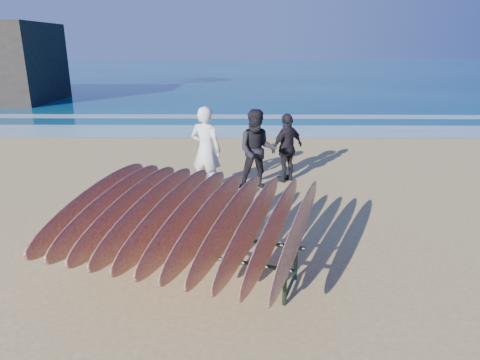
{
  "coord_description": "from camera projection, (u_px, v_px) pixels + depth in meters",
  "views": [
    {
      "loc": [
        0.09,
        -6.2,
        3.17
      ],
      "look_at": [
        0.0,
        0.8,
        0.95
      ],
      "focal_mm": 32.0,
      "sensor_mm": 36.0,
      "label": 1
    }
  ],
  "objects": [
    {
      "name": "person_dark_a",
      "position": [
        257.0,
        150.0,
        9.57
      ],
      "size": [
        0.9,
        0.7,
        1.83
      ],
      "primitive_type": "imported",
      "rotation": [
        0.0,
        0.0,
        -0.01
      ],
      "color": "black",
      "rests_on": "ground"
    },
    {
      "name": "foam_near",
      "position": [
        243.0,
        131.0,
        16.4
      ],
      "size": [
        160.0,
        160.0,
        0.0
      ],
      "primitive_type": "plane",
      "color": "white",
      "rests_on": "ground"
    },
    {
      "name": "ocean",
      "position": [
        245.0,
        69.0,
        59.3
      ],
      "size": [
        160.0,
        160.0,
        0.0
      ],
      "primitive_type": "plane",
      "color": "navy",
      "rests_on": "ground"
    },
    {
      "name": "foam_far",
      "position": [
        244.0,
        117.0,
        19.74
      ],
      "size": [
        160.0,
        160.0,
        0.0
      ],
      "primitive_type": "plane",
      "color": "white",
      "rests_on": "ground"
    },
    {
      "name": "person_dark_b",
      "position": [
        287.0,
        148.0,
        10.19
      ],
      "size": [
        0.99,
        0.93,
        1.65
      ],
      "primitive_type": "imported",
      "rotation": [
        0.0,
        0.0,
        3.85
      ],
      "color": "black",
      "rests_on": "ground"
    },
    {
      "name": "surfboard_rack",
      "position": [
        188.0,
        217.0,
        5.95
      ],
      "size": [
        3.92,
        3.74,
        1.38
      ],
      "rotation": [
        0.0,
        0.0,
        -0.32
      ],
      "color": "black",
      "rests_on": "ground"
    },
    {
      "name": "person_white",
      "position": [
        206.0,
        150.0,
        9.4
      ],
      "size": [
        0.82,
        0.67,
        1.92
      ],
      "primitive_type": "imported",
      "rotation": [
        0.0,
        0.0,
        2.79
      ],
      "color": "silver",
      "rests_on": "ground"
    },
    {
      "name": "ground",
      "position": [
        239.0,
        251.0,
        6.87
      ],
      "size": [
        120.0,
        120.0,
        0.0
      ],
      "primitive_type": "plane",
      "color": "tan",
      "rests_on": "ground"
    }
  ]
}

